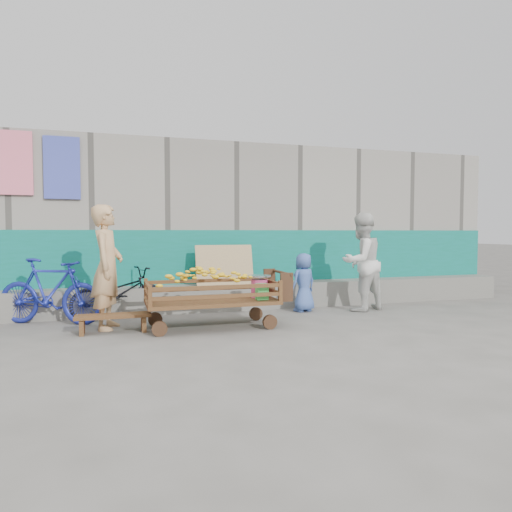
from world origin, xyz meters
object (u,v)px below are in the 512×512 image
object	(u,v)px
bench	(113,319)
bicycle_blue	(50,291)
woman	(361,262)
child	(304,282)
banana_cart	(209,288)
vendor_man	(107,267)
bicycle_dark	(118,293)

from	to	relation	value
bench	bicycle_blue	xyz separation A→B (m)	(-0.89, 0.85, 0.31)
bench	woman	world-z (taller)	woman
child	bicycle_blue	bearing A→B (deg)	-20.78
banana_cart	vendor_man	xyz separation A→B (m)	(-1.38, 0.38, 0.30)
banana_cart	bicycle_dark	xyz separation A→B (m)	(-1.23, 1.14, -0.18)
banana_cart	child	distance (m)	2.01
bicycle_blue	bench	bearing A→B (deg)	-108.62
vendor_man	bicycle_dark	size ratio (longest dim) A/B	1.15
child	woman	bearing A→B (deg)	149.09
child	bicycle_blue	size ratio (longest dim) A/B	0.62
child	bicycle_blue	distance (m)	4.01
banana_cart	bench	world-z (taller)	banana_cart
woman	bicycle_blue	bearing A→B (deg)	-20.49
banana_cart	bicycle_blue	world-z (taller)	bicycle_blue
bicycle_dark	vendor_man	bearing A→B (deg)	145.95
woman	child	size ratio (longest dim) A/B	1.69
bench	bicycle_dark	distance (m)	1.07
banana_cart	bicycle_dark	world-z (taller)	banana_cart
bicycle_blue	woman	bearing A→B (deg)	-68.24
bench	vendor_man	world-z (taller)	vendor_man
bench	woman	xyz separation A→B (m)	(4.12, 0.57, 0.67)
banana_cart	child	xyz separation A→B (m)	(1.82, 0.86, -0.08)
vendor_man	child	xyz separation A→B (m)	(3.19, 0.47, -0.37)
banana_cart	woman	bearing A→B (deg)	13.12
bench	child	bearing A→B (deg)	13.79
vendor_man	child	world-z (taller)	vendor_man
banana_cart	bench	xyz separation A→B (m)	(-1.31, 0.09, -0.40)
woman	bicycle_blue	size ratio (longest dim) A/B	1.04
bicycle_dark	bicycle_blue	size ratio (longest dim) A/B	0.94
child	bicycle_dark	distance (m)	3.06
banana_cart	bicycle_dark	size ratio (longest dim) A/B	1.31
bicycle_dark	bicycle_blue	xyz separation A→B (m)	(-0.97, -0.20, 0.09)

